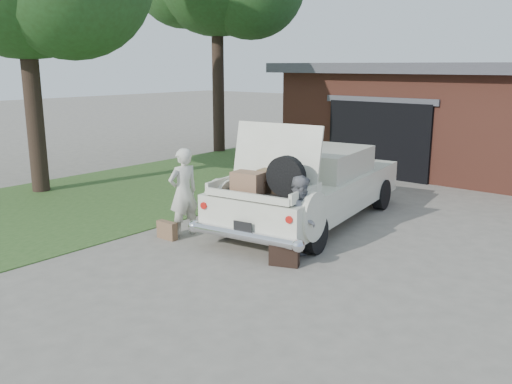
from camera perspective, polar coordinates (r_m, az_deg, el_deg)
The scene contains 8 objects.
ground at distance 9.23m, azimuth -2.40°, elevation -7.33°, with size 90.00×90.00×0.00m, color gray.
grass_strip at distance 15.05m, azimuth -10.31°, elevation 0.63°, with size 6.00×16.00×0.02m, color #2D4C1E.
house at distance 18.57m, azimuth 24.73°, elevation 7.19°, with size 12.80×7.80×3.30m.
sedan at distance 11.33m, azimuth 5.81°, elevation 0.68°, with size 2.81×5.60×2.21m.
woman_left at distance 10.48m, azimuth -7.65°, elevation -0.02°, with size 0.62×0.41×1.71m, color beige.
woman_right at distance 9.16m, azimuth 4.78°, elevation -2.74°, with size 0.71×0.55×1.45m, color gray.
suitcase_left at distance 10.47m, azimuth -9.35°, elevation -3.99°, with size 0.44×0.14×0.34m, color #846043.
suitcase_right at distance 8.98m, azimuth 2.98°, elevation -6.63°, with size 0.49×0.16×0.38m, color black.
Camera 1 is at (5.81, -6.39, 3.24)m, focal length 38.00 mm.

